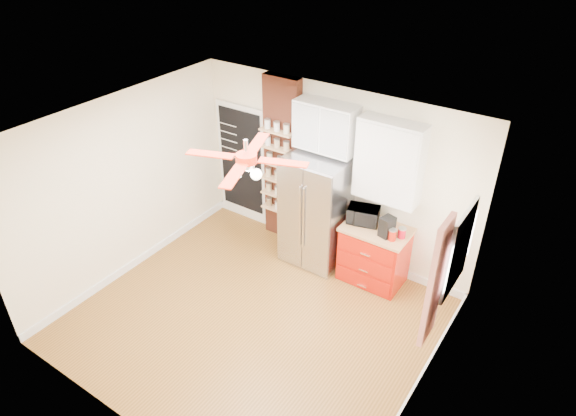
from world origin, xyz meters
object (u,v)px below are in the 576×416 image
Objects in this scene: red_cabinet at (374,254)px; coffee_maker at (387,227)px; ceiling_fan at (246,159)px; fridge at (316,211)px; toaster_oven at (363,215)px; canister_left at (392,235)px; pantry_jar_oats at (270,157)px.

coffee_maker is at bearing -26.09° from red_cabinet.
ceiling_fan is 2.37m from coffee_maker.
fridge is 3.97× the size of toaster_oven.
toaster_oven is at bearing 172.41° from red_cabinet.
toaster_oven is 0.56m from canister_left.
canister_left is (0.53, -0.17, -0.04)m from toaster_oven.
fridge reaches higher than canister_left.
coffee_maker is 0.14m from canister_left.
canister_left is at bearing -8.10° from coffee_maker.
canister_left reaches higher than red_cabinet.
red_cabinet is 6.09× the size of canister_left.
ceiling_fan is at bearing -128.05° from toaster_oven.
fridge is at bearing -177.05° from red_cabinet.
red_cabinet is at bearing -24.03° from toaster_oven.
ceiling_fan reaches higher than toaster_oven.
pantry_jar_oats is at bearing -168.77° from coffee_maker.
ceiling_fan is (0.05, -1.63, 1.55)m from fridge.
ceiling_fan is 2.25m from pantry_jar_oats.
ceiling_fan reaches higher than coffee_maker.
fridge is 1.86× the size of red_cabinet.
red_cabinet is 2.13× the size of toaster_oven.
toaster_oven is at bearing 6.44° from fridge.
pantry_jar_oats is at bearing 161.70° from toaster_oven.
coffee_maker is at bearing -4.77° from pantry_jar_oats.
fridge is 0.75m from toaster_oven.
canister_left is 1.08× the size of pantry_jar_oats.
ceiling_fan is at bearing -127.99° from canister_left.
fridge is 2.25m from ceiling_fan.
canister_left is (1.21, 1.54, -1.45)m from ceiling_fan.
red_cabinet is at bearing 169.92° from coffee_maker.
canister_left is at bearing -34.08° from toaster_oven.
ceiling_fan reaches higher than pantry_jar_oats.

